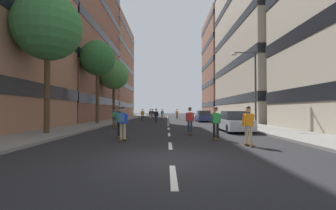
{
  "coord_description": "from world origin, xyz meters",
  "views": [
    {
      "loc": [
        -0.16,
        -7.91,
        1.6
      ],
      "look_at": [
        0.0,
        21.69,
        2.21
      ],
      "focal_mm": 26.05,
      "sensor_mm": 36.0,
      "label": 1
    }
  ],
  "objects_px": {
    "skater_5": "(190,119)",
    "skater_11": "(143,114)",
    "streetlamp_right": "(251,80)",
    "street_tree_near": "(114,75)",
    "skater_10": "(152,113)",
    "skater_0": "(162,113)",
    "street_tree_far": "(48,27)",
    "parked_car_mid": "(203,117)",
    "skater_8": "(249,124)",
    "skater_9": "(156,115)",
    "skater_6": "(177,113)",
    "skater_2": "(120,120)",
    "skater_7": "(150,113)",
    "skater_3": "(216,121)",
    "parked_car_near": "(234,122)",
    "skater_1": "(123,121)",
    "skater_12": "(114,117)",
    "skater_4": "(118,116)",
    "street_tree_mid": "(98,59)"
  },
  "relations": [
    {
      "from": "skater_3",
      "to": "skater_10",
      "type": "distance_m",
      "value": 29.52
    },
    {
      "from": "parked_car_mid",
      "to": "skater_5",
      "type": "xyz_separation_m",
      "value": [
        -3.49,
        -17.49,
        0.29
      ]
    },
    {
      "from": "parked_car_mid",
      "to": "skater_12",
      "type": "xyz_separation_m",
      "value": [
        -9.58,
        -11.88,
        0.32
      ]
    },
    {
      "from": "skater_1",
      "to": "skater_6",
      "type": "distance_m",
      "value": 32.56
    },
    {
      "from": "skater_1",
      "to": "skater_8",
      "type": "height_order",
      "value": "same"
    },
    {
      "from": "streetlamp_right",
      "to": "skater_7",
      "type": "height_order",
      "value": "streetlamp_right"
    },
    {
      "from": "street_tree_near",
      "to": "skater_1",
      "type": "height_order",
      "value": "street_tree_near"
    },
    {
      "from": "skater_8",
      "to": "skater_9",
      "type": "height_order",
      "value": "same"
    },
    {
      "from": "skater_1",
      "to": "skater_10",
      "type": "bearing_deg",
      "value": 90.39
    },
    {
      "from": "streetlamp_right",
      "to": "parked_car_near",
      "type": "bearing_deg",
      "value": -128.66
    },
    {
      "from": "skater_1",
      "to": "skater_6",
      "type": "relative_size",
      "value": 1.0
    },
    {
      "from": "skater_7",
      "to": "skater_12",
      "type": "relative_size",
      "value": 1.0
    },
    {
      "from": "skater_6",
      "to": "skater_8",
      "type": "xyz_separation_m",
      "value": [
        1.74,
        -34.07,
        -0.03
      ]
    },
    {
      "from": "skater_1",
      "to": "skater_4",
      "type": "xyz_separation_m",
      "value": [
        -2.58,
        11.84,
        -0.03
      ]
    },
    {
      "from": "streetlamp_right",
      "to": "skater_4",
      "type": "distance_m",
      "value": 13.05
    },
    {
      "from": "streetlamp_right",
      "to": "skater_6",
      "type": "distance_m",
      "value": 24.88
    },
    {
      "from": "street_tree_near",
      "to": "skater_7",
      "type": "height_order",
      "value": "street_tree_near"
    },
    {
      "from": "skater_1",
      "to": "skater_2",
      "type": "xyz_separation_m",
      "value": [
        -0.47,
        1.76,
        0.0
      ]
    },
    {
      "from": "parked_car_near",
      "to": "skater_9",
      "type": "xyz_separation_m",
      "value": [
        -6.21,
        10.1,
        0.32
      ]
    },
    {
      "from": "skater_6",
      "to": "skater_2",
      "type": "bearing_deg",
      "value": -98.68
    },
    {
      "from": "skater_1",
      "to": "skater_7",
      "type": "relative_size",
      "value": 1.0
    },
    {
      "from": "parked_car_mid",
      "to": "skater_4",
      "type": "xyz_separation_m",
      "value": [
        -9.85,
        -8.74,
        0.29
      ]
    },
    {
      "from": "skater_7",
      "to": "skater_8",
      "type": "height_order",
      "value": "same"
    },
    {
      "from": "skater_2",
      "to": "skater_10",
      "type": "xyz_separation_m",
      "value": [
        0.27,
        27.86,
        0.0
      ]
    },
    {
      "from": "streetlamp_right",
      "to": "skater_12",
      "type": "bearing_deg",
      "value": 177.54
    },
    {
      "from": "skater_5",
      "to": "skater_11",
      "type": "height_order",
      "value": "same"
    },
    {
      "from": "streetlamp_right",
      "to": "street_tree_near",
      "type": "bearing_deg",
      "value": 135.96
    },
    {
      "from": "streetlamp_right",
      "to": "skater_6",
      "type": "relative_size",
      "value": 3.65
    },
    {
      "from": "parked_car_mid",
      "to": "skater_11",
      "type": "distance_m",
      "value": 9.62
    },
    {
      "from": "skater_5",
      "to": "skater_7",
      "type": "height_order",
      "value": "same"
    },
    {
      "from": "skater_0",
      "to": "skater_7",
      "type": "xyz_separation_m",
      "value": [
        -1.89,
        -4.52,
        0.0
      ]
    },
    {
      "from": "skater_6",
      "to": "skater_11",
      "type": "relative_size",
      "value": 1.0
    },
    {
      "from": "street_tree_mid",
      "to": "skater_12",
      "type": "xyz_separation_m",
      "value": [
        3.1,
        -5.61,
        -6.28
      ]
    },
    {
      "from": "skater_9",
      "to": "streetlamp_right",
      "type": "bearing_deg",
      "value": -40.6
    },
    {
      "from": "skater_2",
      "to": "skater_9",
      "type": "relative_size",
      "value": 1.0
    },
    {
      "from": "streetlamp_right",
      "to": "skater_6",
      "type": "xyz_separation_m",
      "value": [
        -5.36,
        24.09,
        -3.12
      ]
    },
    {
      "from": "street_tree_far",
      "to": "skater_11",
      "type": "bearing_deg",
      "value": 79.62
    },
    {
      "from": "skater_10",
      "to": "skater_4",
      "type": "bearing_deg",
      "value": -97.61
    },
    {
      "from": "parked_car_mid",
      "to": "street_tree_far",
      "type": "bearing_deg",
      "value": -125.79
    },
    {
      "from": "street_tree_far",
      "to": "skater_12",
      "type": "relative_size",
      "value": 5.05
    },
    {
      "from": "skater_7",
      "to": "streetlamp_right",
      "type": "bearing_deg",
      "value": -63.18
    },
    {
      "from": "skater_10",
      "to": "skater_0",
      "type": "bearing_deg",
      "value": 59.52
    },
    {
      "from": "street_tree_far",
      "to": "parked_car_mid",
      "type": "bearing_deg",
      "value": 54.21
    },
    {
      "from": "skater_0",
      "to": "skater_4",
      "type": "height_order",
      "value": "same"
    },
    {
      "from": "parked_car_mid",
      "to": "skater_3",
      "type": "xyz_separation_m",
      "value": [
        -2.34,
        -20.03,
        0.29
      ]
    },
    {
      "from": "parked_car_near",
      "to": "skater_10",
      "type": "bearing_deg",
      "value": 107.12
    },
    {
      "from": "parked_car_mid",
      "to": "street_tree_near",
      "type": "xyz_separation_m",
      "value": [
        -12.67,
        2.06,
        6.0
      ]
    },
    {
      "from": "skater_9",
      "to": "parked_car_near",
      "type": "bearing_deg",
      "value": -58.42
    },
    {
      "from": "skater_6",
      "to": "skater_12",
      "type": "distance_m",
      "value": 24.46
    },
    {
      "from": "skater_8",
      "to": "parked_car_near",
      "type": "bearing_deg",
      "value": 79.31
    }
  ]
}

